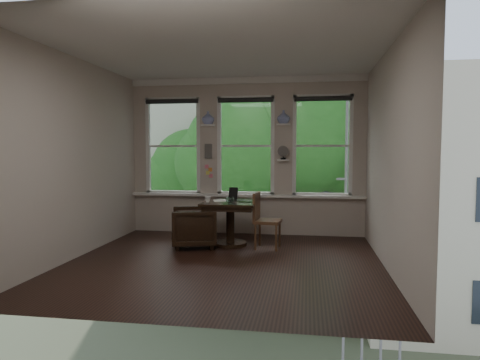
% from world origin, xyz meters
% --- Properties ---
extents(ground, '(4.50, 4.50, 0.00)m').
position_xyz_m(ground, '(0.00, 0.00, 0.00)').
color(ground, black).
rests_on(ground, ground).
extents(ceiling, '(4.50, 4.50, 0.00)m').
position_xyz_m(ceiling, '(0.00, 0.00, 3.00)').
color(ceiling, silver).
rests_on(ceiling, ground).
extents(wall_back, '(4.50, 0.00, 4.50)m').
position_xyz_m(wall_back, '(0.00, 2.25, 1.50)').
color(wall_back, '#BEB0A2').
rests_on(wall_back, ground).
extents(wall_front, '(4.50, 0.00, 4.50)m').
position_xyz_m(wall_front, '(0.00, -2.25, 1.50)').
color(wall_front, '#BEB0A2').
rests_on(wall_front, ground).
extents(wall_left, '(0.00, 4.50, 4.50)m').
position_xyz_m(wall_left, '(-2.25, 0.00, 1.50)').
color(wall_left, '#BEB0A2').
rests_on(wall_left, ground).
extents(wall_right, '(0.00, 4.50, 4.50)m').
position_xyz_m(wall_right, '(2.25, 0.00, 1.50)').
color(wall_right, '#BEB0A2').
rests_on(wall_right, ground).
extents(window_left, '(1.10, 0.12, 1.90)m').
position_xyz_m(window_left, '(-1.45, 2.25, 1.70)').
color(window_left, white).
rests_on(window_left, ground).
extents(window_center, '(1.10, 0.12, 1.90)m').
position_xyz_m(window_center, '(0.00, 2.25, 1.70)').
color(window_center, white).
rests_on(window_center, ground).
extents(window_right, '(1.10, 0.12, 1.90)m').
position_xyz_m(window_right, '(1.45, 2.25, 1.70)').
color(window_right, white).
rests_on(window_right, ground).
extents(shelf_left, '(0.26, 0.16, 0.03)m').
position_xyz_m(shelf_left, '(-0.72, 2.15, 2.10)').
color(shelf_left, white).
rests_on(shelf_left, ground).
extents(shelf_right, '(0.26, 0.16, 0.03)m').
position_xyz_m(shelf_right, '(0.72, 2.15, 2.10)').
color(shelf_right, white).
rests_on(shelf_right, ground).
extents(intercom, '(0.14, 0.06, 0.28)m').
position_xyz_m(intercom, '(-0.72, 2.18, 1.60)').
color(intercom, '#59544F').
rests_on(intercom, ground).
extents(sticky_notes, '(0.16, 0.01, 0.24)m').
position_xyz_m(sticky_notes, '(-0.72, 2.19, 1.25)').
color(sticky_notes, pink).
rests_on(sticky_notes, ground).
extents(desk_fan, '(0.20, 0.20, 0.24)m').
position_xyz_m(desk_fan, '(0.72, 2.13, 1.53)').
color(desk_fan, '#59544F').
rests_on(desk_fan, ground).
extents(vase_left, '(0.24, 0.24, 0.25)m').
position_xyz_m(vase_left, '(-0.72, 2.15, 2.24)').
color(vase_left, white).
rests_on(vase_left, shelf_left).
extents(vase_right, '(0.24, 0.24, 0.25)m').
position_xyz_m(vase_right, '(0.72, 2.15, 2.24)').
color(vase_right, white).
rests_on(vase_right, shelf_right).
extents(table, '(0.90, 0.90, 0.75)m').
position_xyz_m(table, '(-0.11, 1.13, 0.38)').
color(table, black).
rests_on(table, ground).
extents(armchair_left, '(0.89, 0.88, 0.66)m').
position_xyz_m(armchair_left, '(-0.69, 0.92, 0.33)').
color(armchair_left, black).
rests_on(armchair_left, ground).
extents(cushion_red, '(0.45, 0.45, 0.06)m').
position_xyz_m(cushion_red, '(-0.69, 0.92, 0.45)').
color(cushion_red, maroon).
rests_on(cushion_red, armchair_left).
extents(side_chair_right, '(0.46, 0.46, 0.92)m').
position_xyz_m(side_chair_right, '(0.54, 1.00, 0.46)').
color(side_chair_right, '#4C291B').
rests_on(side_chair_right, ground).
extents(laptop, '(0.37, 0.33, 0.02)m').
position_xyz_m(laptop, '(0.10, 1.12, 0.76)').
color(laptop, black).
rests_on(laptop, table).
extents(mug, '(0.13, 0.13, 0.09)m').
position_xyz_m(mug, '(-0.46, 0.97, 0.80)').
color(mug, white).
rests_on(mug, table).
extents(drinking_glass, '(0.17, 0.17, 0.11)m').
position_xyz_m(drinking_glass, '(-0.07, 0.89, 0.80)').
color(drinking_glass, white).
rests_on(drinking_glass, table).
extents(tablet, '(0.17, 0.11, 0.22)m').
position_xyz_m(tablet, '(-0.10, 1.38, 0.86)').
color(tablet, black).
rests_on(tablet, table).
extents(papers, '(0.30, 0.35, 0.00)m').
position_xyz_m(papers, '(-0.30, 1.23, 0.75)').
color(papers, silver).
rests_on(papers, table).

